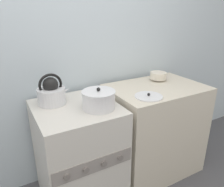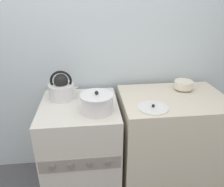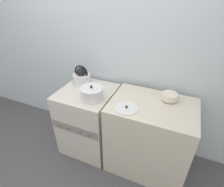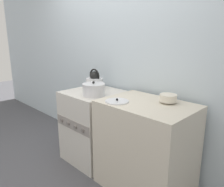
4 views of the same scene
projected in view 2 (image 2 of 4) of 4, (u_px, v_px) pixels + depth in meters
The scene contains 7 objects.
wall_back at pixel (77, 47), 1.95m from camera, with size 7.00×0.06×2.50m.
stove at pixel (82, 148), 1.94m from camera, with size 0.63×0.66×0.87m.
counter at pixel (168, 141), 2.00m from camera, with size 0.88×0.62×0.90m.
kettle at pixel (62, 88), 1.83m from camera, with size 0.26×0.21×0.25m.
cooking_pot at pixel (97, 103), 1.64m from camera, with size 0.25×0.25×0.16m.
enamel_bowl at pixel (183, 85), 1.93m from camera, with size 0.16×0.16×0.08m.
loose_pot_lid at pixel (153, 108), 1.63m from camera, with size 0.23×0.23×0.03m.
Camera 2 is at (0.10, -1.26, 1.68)m, focal length 35.00 mm.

